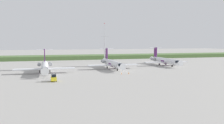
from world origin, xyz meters
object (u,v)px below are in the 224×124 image
(antenna_mast, at_px, (104,46))
(safety_cone_front_marker, at_px, (121,73))
(safety_cone_mid_marker, at_px, (129,73))
(regional_jet_third, at_px, (164,60))
(regional_jet_second, at_px, (112,63))
(baggage_tug, at_px, (54,78))
(regional_jet_nearest, at_px, (45,67))

(antenna_mast, xyz_separation_m, safety_cone_front_marker, (-6.89, -54.93, -9.36))
(safety_cone_mid_marker, bearing_deg, regional_jet_third, 42.33)
(regional_jet_third, xyz_separation_m, antenna_mast, (-24.64, 28.73, 7.10))
(regional_jet_second, height_order, antenna_mast, antenna_mast)
(baggage_tug, height_order, safety_cone_front_marker, baggage_tug)
(regional_jet_nearest, xyz_separation_m, baggage_tug, (2.62, -21.44, -1.53))
(regional_jet_nearest, height_order, baggage_tug, regional_jet_nearest)
(safety_cone_front_marker, relative_size, safety_cone_mid_marker, 1.00)
(regional_jet_second, xyz_separation_m, baggage_tug, (-26.65, -28.83, -1.53))
(regional_jet_nearest, xyz_separation_m, regional_jet_second, (29.27, 7.39, 0.00))
(antenna_mast, distance_m, baggage_tug, 73.19)
(baggage_tug, relative_size, safety_cone_front_marker, 5.82)
(regional_jet_nearest, relative_size, antenna_mast, 1.34)
(baggage_tug, height_order, safety_cone_mid_marker, baggage_tug)
(regional_jet_second, xyz_separation_m, regional_jet_third, (29.98, 7.68, 0.00))
(safety_cone_mid_marker, bearing_deg, regional_jet_nearest, 160.25)
(baggage_tug, bearing_deg, regional_jet_third, 32.81)
(antenna_mast, relative_size, safety_cone_front_marker, 42.19)
(regional_jet_second, height_order, safety_cone_front_marker, regional_jet_second)
(regional_jet_second, bearing_deg, regional_jet_nearest, -165.83)
(safety_cone_front_marker, bearing_deg, antenna_mast, 82.85)
(regional_jet_third, distance_m, safety_cone_front_marker, 41.05)
(regional_jet_second, bearing_deg, baggage_tug, -132.75)
(regional_jet_nearest, relative_size, safety_cone_front_marker, 56.36)
(regional_jet_third, bearing_deg, regional_jet_nearest, -165.73)
(regional_jet_nearest, distance_m, antenna_mast, 56.28)
(antenna_mast, distance_m, safety_cone_front_marker, 56.15)
(regional_jet_third, relative_size, safety_cone_front_marker, 56.36)
(regional_jet_third, xyz_separation_m, safety_cone_front_marker, (-31.53, -26.20, -2.26))
(regional_jet_third, bearing_deg, antenna_mast, 130.61)
(regional_jet_nearest, xyz_separation_m, antenna_mast, (34.62, 43.81, 7.10))
(baggage_tug, bearing_deg, safety_cone_front_marker, 22.35)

